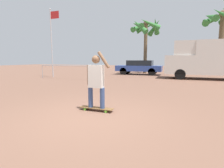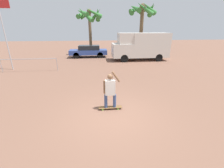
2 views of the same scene
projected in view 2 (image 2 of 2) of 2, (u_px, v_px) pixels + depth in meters
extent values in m
plane|color=brown|center=(113.00, 115.00, 6.26)|extent=(80.00, 80.00, 0.00)
cube|color=brown|center=(110.00, 107.00, 6.72)|extent=(1.04, 0.23, 0.02)
cylinder|color=#66C633|center=(103.00, 110.00, 6.62)|extent=(0.08, 0.03, 0.08)
cylinder|color=#66C633|center=(103.00, 107.00, 6.79)|extent=(0.08, 0.03, 0.08)
cylinder|color=#66C633|center=(118.00, 109.00, 6.68)|extent=(0.08, 0.03, 0.08)
cylinder|color=#66C633|center=(117.00, 107.00, 6.86)|extent=(0.08, 0.03, 0.08)
cylinder|color=#384C7A|center=(106.00, 101.00, 6.59)|extent=(0.14, 0.14, 0.61)
cylinder|color=#384C7A|center=(115.00, 101.00, 6.63)|extent=(0.14, 0.14, 0.61)
cube|color=silver|center=(110.00, 88.00, 6.39)|extent=(0.43, 0.22, 0.66)
sphere|color=brown|center=(110.00, 77.00, 6.22)|extent=(0.24, 0.24, 0.24)
cylinder|color=brown|center=(104.00, 87.00, 6.35)|extent=(0.09, 0.09, 0.59)
cylinder|color=brown|center=(116.00, 77.00, 6.24)|extent=(0.38, 0.09, 0.49)
cylinder|color=black|center=(124.00, 58.00, 15.88)|extent=(0.80, 0.28, 0.80)
cylinder|color=black|center=(121.00, 55.00, 17.66)|extent=(0.80, 0.28, 0.80)
cylinder|color=black|center=(159.00, 58.00, 16.27)|extent=(0.80, 0.28, 0.80)
cylinder|color=black|center=(152.00, 55.00, 18.04)|extent=(0.80, 0.28, 0.80)
cube|color=silver|center=(122.00, 50.00, 16.51)|extent=(2.15, 2.19, 1.44)
cube|color=black|center=(118.00, 48.00, 16.36)|extent=(0.04, 1.86, 0.72)
cube|color=silver|center=(149.00, 45.00, 16.63)|extent=(3.98, 2.19, 2.54)
cube|color=silver|center=(125.00, 38.00, 16.10)|extent=(1.50, 2.01, 1.10)
cylinder|color=black|center=(76.00, 56.00, 17.79)|extent=(0.72, 0.22, 0.72)
cylinder|color=black|center=(78.00, 54.00, 19.17)|extent=(0.72, 0.22, 0.72)
cylinder|color=black|center=(100.00, 55.00, 18.07)|extent=(0.72, 0.22, 0.72)
cylinder|color=black|center=(100.00, 53.00, 19.45)|extent=(0.72, 0.22, 0.72)
cube|color=#2D4793|center=(88.00, 52.00, 18.52)|extent=(4.55, 1.71, 0.55)
cube|color=black|center=(89.00, 48.00, 18.35)|extent=(2.50, 1.50, 0.53)
cylinder|color=brown|center=(141.00, 29.00, 23.31)|extent=(0.55, 0.55, 6.43)
sphere|color=brown|center=(143.00, 6.00, 22.18)|extent=(0.88, 0.88, 0.88)
cone|color=#387F38|center=(151.00, 10.00, 22.31)|extent=(1.08, 2.72, 2.04)
cone|color=#387F38|center=(147.00, 9.00, 23.19)|extent=(2.39, 2.56, 1.48)
cone|color=#387F38|center=(137.00, 9.00, 23.34)|extent=(2.81, 1.85, 1.54)
cone|color=#387F38|center=(134.00, 9.00, 22.79)|extent=(1.96, 2.74, 1.84)
cone|color=#387F38|center=(135.00, 8.00, 21.80)|extent=(1.47, 2.86, 1.55)
cone|color=#387F38|center=(145.00, 9.00, 21.09)|extent=(2.66, 0.83, 2.07)
cone|color=#387F38|center=(149.00, 8.00, 21.26)|extent=(2.76, 1.88, 1.84)
cylinder|color=brown|center=(90.00, 34.00, 19.68)|extent=(0.37, 0.37, 5.39)
sphere|color=brown|center=(89.00, 11.00, 18.73)|extent=(0.59, 0.59, 0.59)
cone|color=#387F38|center=(98.00, 14.00, 18.94)|extent=(0.65, 2.10, 1.69)
cone|color=#387F38|center=(96.00, 15.00, 19.60)|extent=(1.81, 1.94, 1.74)
cone|color=#387F38|center=(88.00, 14.00, 19.75)|extent=(2.26, 1.08, 1.37)
cone|color=#387F38|center=(82.00, 14.00, 19.18)|extent=(1.54, 2.21, 1.37)
cone|color=#387F38|center=(82.00, 12.00, 18.10)|extent=(1.84, 2.09, 1.19)
cone|color=#387F38|center=(85.00, 14.00, 17.94)|extent=(2.06, 1.43, 1.82)
cone|color=#387F38|center=(94.00, 13.00, 18.04)|extent=(2.17, 1.69, 1.32)
cylinder|color=#B7B7BC|center=(5.00, 36.00, 12.19)|extent=(0.09, 0.09, 5.59)
cube|color=#B22323|center=(4.00, 4.00, 11.41)|extent=(0.80, 0.02, 0.58)
cylinder|color=#99999E|center=(29.00, 59.00, 12.21)|extent=(4.41, 0.05, 0.05)
cylinder|color=#99999E|center=(1.00, 66.00, 12.17)|extent=(0.04, 0.04, 1.05)
cylinder|color=#99999E|center=(57.00, 65.00, 12.62)|extent=(0.04, 0.04, 1.05)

